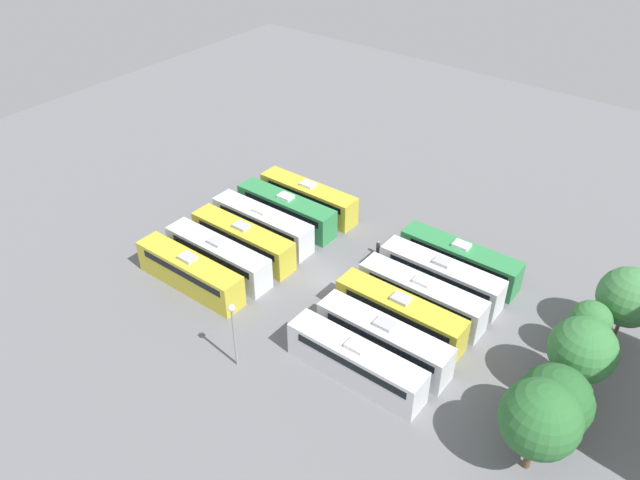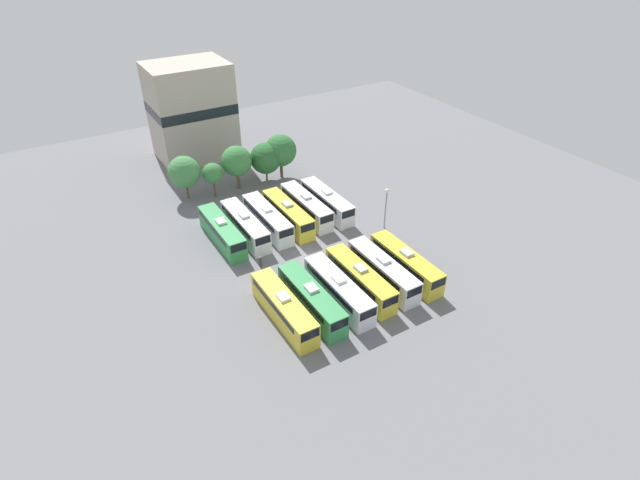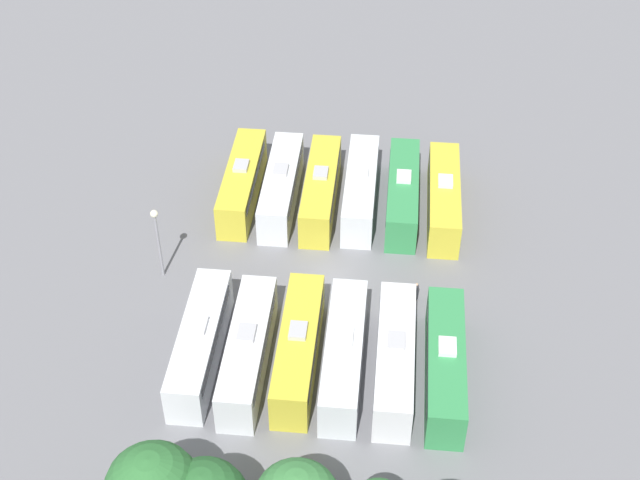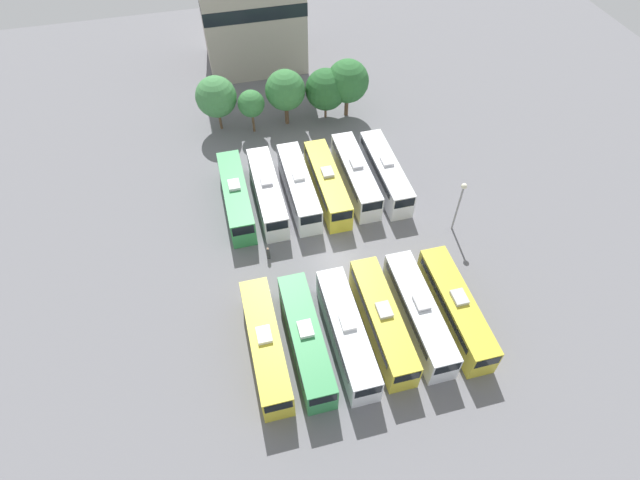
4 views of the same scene
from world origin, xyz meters
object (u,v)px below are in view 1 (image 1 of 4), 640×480
Objects in this scene: bus_0 at (308,197)px; worker_person at (378,248)px; bus_9 at (400,313)px; tree_3 at (555,401)px; bus_7 at (441,276)px; bus_10 at (384,339)px; bus_4 at (218,256)px; light_pole at (233,324)px; tree_1 at (591,321)px; bus_1 at (286,210)px; bus_11 at (356,361)px; bus_6 at (460,259)px; tree_4 at (540,419)px; bus_2 at (263,224)px; bus_5 at (190,272)px; tree_0 at (629,297)px; tree_2 at (583,350)px; bus_3 at (243,240)px; bus_8 at (422,296)px.

bus_0 reaches higher than worker_person.
tree_3 is (3.60, 14.48, 2.41)m from bus_9.
bus_7 is 1.00× the size of bus_10.
bus_4 is 1.85× the size of light_pole.
tree_3 is at bearing 89.53° from bus_10.
bus_9 is at bearing -65.94° from tree_1.
bus_1 and bus_11 have the same top height.
tree_3 reaches higher than tree_1.
bus_6 is (-3.41, 19.04, 0.00)m from bus_1.
tree_4 is (13.22, 32.90, 3.23)m from bus_1.
bus_5 is at bearing 0.09° from bus_2.
tree_0 is at bearing 90.05° from bus_6.
tree_3 is at bearing 0.28° from tree_2.
bus_3 is 2.05× the size of tree_1.
bus_8 is 6.70m from bus_10.
tree_0 is at bearing 132.74° from light_pole.
bus_4 and bus_7 have the same top height.
bus_8 is at bearing 174.83° from bus_9.
tree_1 is (4.06, -1.63, -0.60)m from tree_0.
tree_1 is at bearing 101.19° from bus_3.
light_pole is 1.11× the size of tree_1.
light_pole is at bearing 65.91° from bus_5.
bus_9 is (-3.63, 18.49, 0.00)m from bus_4.
bus_1 is 1.00× the size of bus_5.
bus_0 is at bearing -97.30° from tree_1.
bus_8 is 1.64× the size of tree_0.
bus_6 is at bearing 177.22° from bus_9.
bus_2 is 1.00× the size of bus_3.
bus_3 reaches higher than worker_person.
bus_4 and bus_5 have the same top height.
bus_3 is 1.00× the size of bus_6.
bus_7 and bus_10 have the same top height.
bus_8 is 14.01m from tree_1.
light_pole is at bearing -76.85° from tree_4.
tree_0 reaches higher than bus_10.
bus_1 is 10.42m from bus_4.
worker_person is at bearing 137.15° from bus_4.
tree_1 is (-17.89, 22.11, -0.36)m from light_pole.
tree_2 is (8.61, 32.69, 3.13)m from bus_0.
bus_5 is 21.66m from bus_8.
worker_person is 0.22× the size of tree_0.
bus_0 is 1.85× the size of light_pole.
tree_0 reaches higher than bus_5.
tree_3 reaches higher than bus_9.
bus_6 is 23.80m from light_pole.
bus_6 is 6.98m from bus_8.
bus_1 is at bearing -111.89° from tree_4.
light_pole is at bearing 24.24° from bus_0.
bus_9 and bus_11 have the same top height.
bus_0 is 1.00× the size of bus_4.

